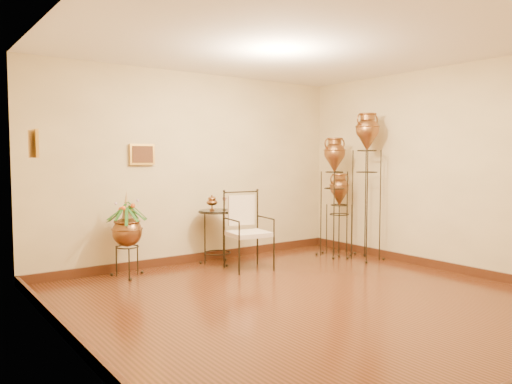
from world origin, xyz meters
TOP-DOWN VIEW (x-y plane):
  - ground at (0.00, 0.00)m, footprint 5.00×5.00m
  - room_shell at (-0.01, 0.01)m, footprint 5.02×5.02m
  - amphora_tall at (2.15, 1.08)m, footprint 0.56×0.56m
  - amphora_mid at (1.97, 1.58)m, footprint 0.52×0.52m
  - amphora_short at (2.15, 1.64)m, footprint 0.43×0.43m
  - planter_urn at (-1.21, 2.15)m, footprint 0.72×0.72m
  - armchair at (0.32, 1.57)m, footprint 0.69×0.65m
  - side_table at (0.17, 2.15)m, footprint 0.59×0.59m

SIDE VIEW (x-z plane):
  - ground at x=0.00m, z-range 0.00..0.00m
  - side_table at x=0.17m, z-range -0.09..0.91m
  - armchair at x=0.32m, z-range 0.00..1.09m
  - planter_urn at x=-1.21m, z-range 0.07..1.21m
  - amphora_short at x=2.15m, z-range 0.00..1.32m
  - amphora_mid at x=1.97m, z-range 0.01..1.90m
  - amphora_tall at x=2.15m, z-range 0.02..2.27m
  - room_shell at x=-0.01m, z-range 0.33..3.14m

